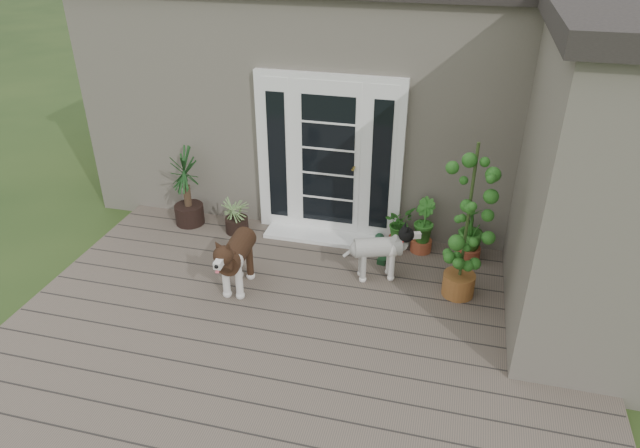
# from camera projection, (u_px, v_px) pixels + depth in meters

# --- Properties ---
(deck) EXTENTS (6.20, 4.60, 0.12)m
(deck) POSITION_uv_depth(u_px,v_px,m) (297.00, 340.00, 5.97)
(deck) COLOR #6B5B4C
(deck) RESTS_ON ground
(house_main) EXTENTS (7.40, 4.00, 3.10)m
(house_main) POSITION_uv_depth(u_px,v_px,m) (373.00, 88.00, 8.84)
(house_main) COLOR #665E54
(house_main) RESTS_ON ground
(house_wing) EXTENTS (1.60, 2.40, 3.10)m
(house_wing) POSITION_uv_depth(u_px,v_px,m) (614.00, 197.00, 5.55)
(house_wing) COLOR #665E54
(house_wing) RESTS_ON ground
(door_unit) EXTENTS (1.90, 0.14, 2.15)m
(door_unit) POSITION_uv_depth(u_px,v_px,m) (329.00, 158.00, 7.32)
(door_unit) COLOR white
(door_unit) RESTS_ON deck
(door_step) EXTENTS (1.60, 0.40, 0.05)m
(door_step) POSITION_uv_depth(u_px,v_px,m) (325.00, 236.00, 7.66)
(door_step) COLOR white
(door_step) RESTS_ON deck
(brindle_dog) EXTENTS (0.41, 0.88, 0.72)m
(brindle_dog) POSITION_uv_depth(u_px,v_px,m) (237.00, 261.00, 6.52)
(brindle_dog) COLOR #3E2516
(brindle_dog) RESTS_ON deck
(white_dog) EXTENTS (0.80, 0.55, 0.61)m
(white_dog) POSITION_uv_depth(u_px,v_px,m) (377.00, 255.00, 6.72)
(white_dog) COLOR silver
(white_dog) RESTS_ON deck
(spider_plant) EXTENTS (0.67, 0.67, 0.55)m
(spider_plant) POSITION_uv_depth(u_px,v_px,m) (236.00, 214.00, 7.69)
(spider_plant) COLOR #82975D
(spider_plant) RESTS_ON deck
(yucca) EXTENTS (0.98, 0.98, 1.09)m
(yucca) POSITION_uv_depth(u_px,v_px,m) (186.00, 188.00, 7.77)
(yucca) COLOR black
(yucca) RESTS_ON deck
(herb_a) EXTENTS (0.50, 0.50, 0.48)m
(herb_a) POSITION_uv_depth(u_px,v_px,m) (398.00, 231.00, 7.35)
(herb_a) COLOR #19581C
(herb_a) RESTS_ON deck
(herb_b) EXTENTS (0.45, 0.45, 0.51)m
(herb_b) POSITION_uv_depth(u_px,v_px,m) (422.00, 233.00, 7.27)
(herb_b) COLOR #164D19
(herb_b) RESTS_ON deck
(herb_c) EXTENTS (0.52, 0.52, 0.58)m
(herb_c) POSITION_uv_depth(u_px,v_px,m) (470.00, 239.00, 7.10)
(herb_c) COLOR #1A5D1E
(herb_c) RESTS_ON deck
(sapling) EXTENTS (0.62, 0.62, 1.91)m
(sapling) POSITION_uv_depth(u_px,v_px,m) (467.00, 221.00, 6.11)
(sapling) COLOR #1D5A19
(sapling) RESTS_ON deck
(clog_left) EXTENTS (0.20, 0.34, 0.10)m
(clog_left) POSITION_uv_depth(u_px,v_px,m) (380.00, 242.00, 7.49)
(clog_left) COLOR #173A23
(clog_left) RESTS_ON deck
(clog_right) EXTENTS (0.20, 0.33, 0.09)m
(clog_right) POSITION_uv_depth(u_px,v_px,m) (384.00, 257.00, 7.17)
(clog_right) COLOR #16381C
(clog_right) RESTS_ON deck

